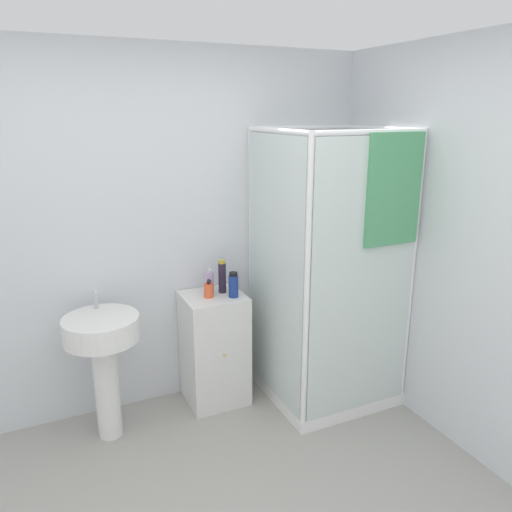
{
  "coord_description": "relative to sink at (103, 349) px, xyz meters",
  "views": [
    {
      "loc": [
        -0.67,
        -1.64,
        2.07
      ],
      "look_at": [
        0.63,
        1.14,
        1.18
      ],
      "focal_mm": 35.0,
      "sensor_mm": 36.0,
      "label": 1
    }
  ],
  "objects": [
    {
      "name": "shampoo_bottle_blue",
      "position": [
        0.9,
        0.02,
        0.29
      ],
      "size": [
        0.07,
        0.07,
        0.18
      ],
      "color": "navy",
      "rests_on": "vanity_cabinet"
    },
    {
      "name": "vanity_cabinet",
      "position": [
        0.78,
        0.11,
        -0.21
      ],
      "size": [
        0.42,
        0.41,
        0.82
      ],
      "color": "silver",
      "rests_on": "ground_plane"
    },
    {
      "name": "sink",
      "position": [
        0.0,
        0.0,
        0.0
      ],
      "size": [
        0.47,
        0.47,
        0.97
      ],
      "color": "white",
      "rests_on": "ground_plane"
    },
    {
      "name": "soap_dispenser",
      "position": [
        0.75,
        0.09,
        0.25
      ],
      "size": [
        0.07,
        0.07,
        0.13
      ],
      "color": "#E5562D",
      "rests_on": "vanity_cabinet"
    },
    {
      "name": "lotion_bottle_white",
      "position": [
        0.78,
        0.15,
        0.28
      ],
      "size": [
        0.06,
        0.06,
        0.19
      ],
      "color": "#B299C6",
      "rests_on": "vanity_cabinet"
    },
    {
      "name": "wall_back",
      "position": [
        0.34,
        0.34,
        0.62
      ],
      "size": [
        6.4,
        0.06,
        2.5
      ],
      "primitive_type": "cube",
      "color": "silver",
      "rests_on": "ground_plane"
    },
    {
      "name": "shampoo_bottle_tall_black",
      "position": [
        0.87,
        0.14,
        0.32
      ],
      "size": [
        0.05,
        0.05,
        0.24
      ],
      "color": "#281E33",
      "rests_on": "vanity_cabinet"
    },
    {
      "name": "shower_enclosure",
      "position": [
        1.53,
        -0.2,
        -0.06
      ],
      "size": [
        0.86,
        0.89,
        1.97
      ],
      "color": "white",
      "rests_on": "ground_plane"
    }
  ]
}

